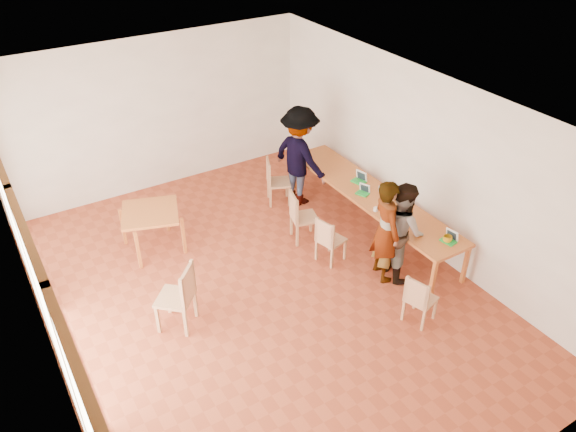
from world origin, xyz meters
name	(u,v)px	position (x,y,z in m)	size (l,w,h in m)	color
ground	(260,293)	(0.00, 0.00, 0.00)	(8.00, 8.00, 0.00)	#A54628
wall_back	(156,115)	(0.00, 4.00, 1.50)	(6.00, 0.10, 3.00)	white
wall_front	(475,418)	(0.00, -4.00, 1.50)	(6.00, 0.10, 3.00)	white
wall_right	(418,159)	(3.00, 0.00, 1.50)	(0.10, 8.00, 3.00)	white
window_wall	(36,283)	(-2.96, 0.00, 1.50)	(0.10, 8.00, 3.00)	white
ceiling	(254,109)	(0.00, 0.00, 3.02)	(6.00, 8.00, 0.04)	white
communal_table	(371,196)	(2.50, 0.49, 0.70)	(0.80, 4.00, 0.75)	#C86A2C
side_table	(150,215)	(-0.97, 1.96, 0.67)	(0.90, 0.90, 0.75)	#C86A2C
chair_near	(419,296)	(1.59, -1.73, 0.50)	(0.47, 0.47, 0.43)	tan
chair_mid	(328,236)	(1.32, 0.11, 0.51)	(0.47, 0.47, 0.44)	tan
chair_far	(299,212)	(1.27, 0.89, 0.56)	(0.53, 0.53, 0.49)	tan
chair_empty	(273,177)	(1.52, 2.19, 0.55)	(0.55, 0.55, 0.48)	tan
chair_spare	(181,291)	(-1.26, -0.05, 0.63)	(0.68, 0.68, 0.55)	tan
person_near	(386,231)	(1.87, -0.63, 0.86)	(0.63, 0.41, 1.72)	gray
person_mid	(402,230)	(2.14, -0.70, 0.82)	(0.79, 0.62, 1.63)	gray
person_far	(300,156)	(1.97, 1.98, 0.96)	(1.25, 0.72, 1.93)	gray
laptop_near	(450,238)	(2.64, -1.23, 0.80)	(0.23, 0.25, 0.19)	green
laptop_mid	(364,191)	(2.39, 0.58, 0.80)	(0.25, 0.26, 0.18)	green
laptop_far	(360,179)	(2.59, 0.94, 0.81)	(0.26, 0.28, 0.20)	green
yellow_mug	(447,239)	(2.58, -1.23, 0.81)	(0.14, 0.14, 0.11)	orange
green_bottle	(389,194)	(2.59, 0.15, 0.89)	(0.07, 0.07, 0.28)	#206C40
clear_glass	(380,189)	(2.69, 0.49, 0.80)	(0.07, 0.07, 0.09)	silver
condiment_cup	(376,209)	(2.21, 0.03, 0.78)	(0.08, 0.08, 0.06)	white
pink_phone	(385,203)	(2.49, 0.11, 0.76)	(0.05, 0.10, 0.01)	#D43F5E
black_pouch	(402,196)	(2.84, 0.11, 0.80)	(0.16, 0.26, 0.09)	black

